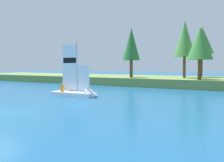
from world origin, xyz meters
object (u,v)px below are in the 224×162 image
shoreline_tree_midleft (185,39)px  channel_buoy (72,89)px  shoreline_tree_centre (202,40)px  shoreline_tree_left (131,45)px  shoreline_tree_midright (200,44)px  sailboat (81,92)px

shoreline_tree_midleft → channel_buoy: shoreline_tree_midleft is taller
shoreline_tree_midleft → shoreline_tree_centre: shoreline_tree_midleft is taller
shoreline_tree_left → shoreline_tree_centre: shoreline_tree_centre is taller
shoreline_tree_left → channel_buoy: 12.46m
shoreline_tree_midright → sailboat: (-6.53, -14.52, -5.05)m
sailboat → shoreline_tree_midright: bearing=66.0°
channel_buoy → shoreline_tree_midright: bearing=44.1°
shoreline_tree_midleft → channel_buoy: (-7.84, -14.31, -6.23)m
shoreline_tree_midleft → channel_buoy: size_ratio=20.23×
shoreline_tree_midright → shoreline_tree_centre: bearing=103.8°
shoreline_tree_left → channel_buoy: shoreline_tree_left is taller
shoreline_tree_midright → channel_buoy: bearing=-135.9°
shoreline_tree_left → shoreline_tree_midright: bearing=-2.7°
shoreline_tree_midleft → sailboat: (-3.40, -18.18, -6.05)m
shoreline_tree_left → channel_buoy: (-1.31, -11.09, -5.53)m
shoreline_tree_left → sailboat: size_ratio=1.26×
sailboat → channel_buoy: bearing=139.0°
shoreline_tree_midleft → shoreline_tree_midright: 4.93m
shoreline_tree_left → shoreline_tree_centre: (7.91, 6.69, 0.72)m
shoreline_tree_left → channel_buoy: bearing=-96.7°
sailboat → shoreline_tree_centre: bearing=77.7°
channel_buoy → shoreline_tree_centre: bearing=62.6°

